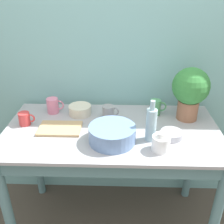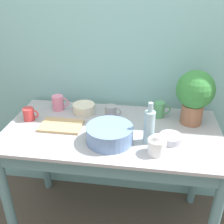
% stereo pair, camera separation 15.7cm
% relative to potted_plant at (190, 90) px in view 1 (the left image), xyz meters
% --- Properties ---
extents(wall_back, '(6.00, 0.05, 2.40)m').
position_rel_potted_plant_xyz_m(wall_back, '(-0.49, 0.25, 0.17)').
color(wall_back, '#7AB2B2').
rests_on(wall_back, ground_plane).
extents(counter_table, '(1.34, 0.69, 0.82)m').
position_rel_potted_plant_xyz_m(counter_table, '(-0.49, -0.18, -0.37)').
color(counter_table, slate).
rests_on(counter_table, ground_plane).
extents(potted_plant, '(0.24, 0.24, 0.35)m').
position_rel_potted_plant_xyz_m(potted_plant, '(0.00, 0.00, 0.00)').
color(potted_plant, '#8C5B42').
rests_on(potted_plant, counter_table).
extents(bowl_wash_large, '(0.27, 0.27, 0.10)m').
position_rel_potted_plant_xyz_m(bowl_wash_large, '(-0.49, -0.29, -0.16)').
color(bowl_wash_large, '#6684B2').
rests_on(bowl_wash_large, counter_table).
extents(bottle_tall, '(0.06, 0.06, 0.25)m').
position_rel_potted_plant_xyz_m(bottle_tall, '(-0.27, -0.26, -0.10)').
color(bottle_tall, '#93B2BC').
rests_on(bottle_tall, counter_table).
extents(bottle_short, '(0.10, 0.10, 0.11)m').
position_rel_potted_plant_xyz_m(bottle_short, '(-0.22, -0.37, -0.16)').
color(bottle_short, white).
rests_on(bottle_short, counter_table).
extents(mug_green, '(0.11, 0.07, 0.10)m').
position_rel_potted_plant_xyz_m(mug_green, '(-0.20, 0.05, -0.15)').
color(mug_green, '#4C935B').
rests_on(mug_green, counter_table).
extents(mug_red, '(0.10, 0.07, 0.08)m').
position_rel_potted_plant_xyz_m(mug_red, '(-1.05, -0.12, -0.16)').
color(mug_red, '#C63838').
rests_on(mug_red, counter_table).
extents(mug_pink, '(0.12, 0.08, 0.10)m').
position_rel_potted_plant_xyz_m(mug_pink, '(-0.90, 0.06, -0.15)').
color(mug_pink, pink).
rests_on(mug_pink, counter_table).
extents(mug_grey, '(0.11, 0.08, 0.09)m').
position_rel_potted_plant_xyz_m(mug_grey, '(-0.52, -0.01, -0.16)').
color(mug_grey, gray).
rests_on(mug_grey, counter_table).
extents(bowl_small_steel, '(0.13, 0.13, 0.04)m').
position_rel_potted_plant_xyz_m(bowl_small_steel, '(-0.14, -0.24, -0.18)').
color(bowl_small_steel, '#A8A8B2').
rests_on(bowl_small_steel, counter_table).
extents(bowl_small_cream, '(0.15, 0.15, 0.06)m').
position_rel_potted_plant_xyz_m(bowl_small_cream, '(-0.72, 0.04, -0.17)').
color(bowl_small_cream, beige).
rests_on(bowl_small_cream, counter_table).
extents(tray_board, '(0.26, 0.17, 0.02)m').
position_rel_potted_plant_xyz_m(tray_board, '(-0.81, -0.17, -0.20)').
color(tray_board, tan).
rests_on(tray_board, counter_table).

